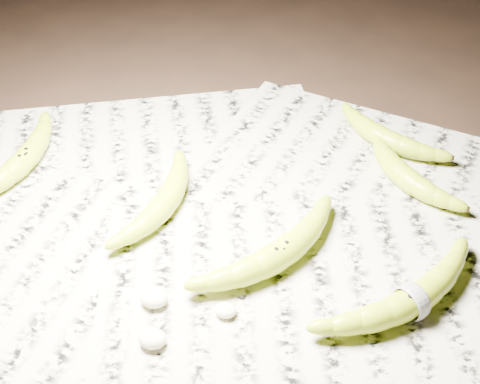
% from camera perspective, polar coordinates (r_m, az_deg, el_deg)
% --- Properties ---
extents(ground, '(3.00, 3.00, 0.00)m').
position_cam_1_polar(ground, '(0.92, -0.63, -2.79)').
color(ground, black).
rests_on(ground, ground).
extents(newspaper_patch, '(0.90, 0.70, 0.01)m').
position_cam_1_polar(newspaper_patch, '(0.89, 0.13, -4.03)').
color(newspaper_patch, '#B2AE98').
rests_on(newspaper_patch, ground).
extents(banana_left_a, '(0.08, 0.20, 0.03)m').
position_cam_1_polar(banana_left_a, '(1.04, -18.01, 2.72)').
color(banana_left_a, '#A2BB17').
rests_on(banana_left_a, newspaper_patch).
extents(banana_left_b, '(0.09, 0.19, 0.04)m').
position_cam_1_polar(banana_left_b, '(0.92, -6.39, -0.70)').
color(banana_left_b, '#A2BB17').
rests_on(banana_left_b, newspaper_patch).
extents(banana_center, '(0.18, 0.20, 0.04)m').
position_cam_1_polar(banana_center, '(0.84, 3.41, -5.19)').
color(banana_center, '#A2BB17').
rests_on(banana_center, newspaper_patch).
extents(banana_taped, '(0.20, 0.20, 0.04)m').
position_cam_1_polar(banana_taped, '(0.82, 14.48, -8.87)').
color(banana_taped, '#A2BB17').
rests_on(banana_taped, newspaper_patch).
extents(banana_upper_a, '(0.17, 0.14, 0.03)m').
position_cam_1_polar(banana_upper_a, '(1.06, 12.20, 4.70)').
color(banana_upper_a, '#A2BB17').
rests_on(banana_upper_a, newspaper_patch).
extents(banana_upper_b, '(0.15, 0.16, 0.03)m').
position_cam_1_polar(banana_upper_b, '(0.99, 13.80, 1.53)').
color(banana_upper_b, '#A2BB17').
rests_on(banana_upper_b, newspaper_patch).
extents(measuring_tape, '(0.04, 0.04, 0.05)m').
position_cam_1_polar(measuring_tape, '(0.82, 14.48, -8.87)').
color(measuring_tape, white).
rests_on(measuring_tape, newspaper_patch).
extents(flesh_chunk_a, '(0.03, 0.03, 0.02)m').
position_cam_1_polar(flesh_chunk_a, '(0.78, -7.50, -12.12)').
color(flesh_chunk_a, '#FDF9C4').
rests_on(flesh_chunk_a, newspaper_patch).
extents(flesh_chunk_b, '(0.03, 0.03, 0.02)m').
position_cam_1_polar(flesh_chunk_b, '(0.82, -7.38, -8.77)').
color(flesh_chunk_b, '#FDF9C4').
rests_on(flesh_chunk_b, newspaper_patch).
extents(flesh_chunk_c, '(0.03, 0.02, 0.02)m').
position_cam_1_polar(flesh_chunk_c, '(0.80, -1.26, -9.89)').
color(flesh_chunk_c, '#FDF9C4').
rests_on(flesh_chunk_c, newspaper_patch).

